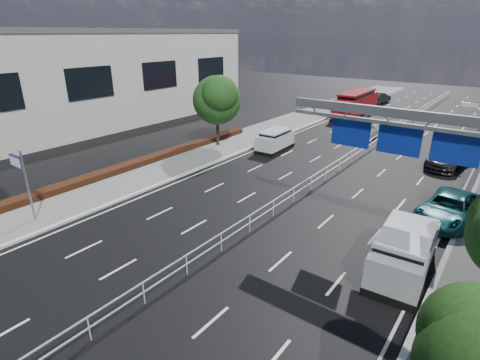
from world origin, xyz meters
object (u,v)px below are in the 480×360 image
Objects in this scene: white_minivan at (275,140)px; silver_minivan at (404,253)px; parked_car_teal at (449,208)px; overhead_gantry at (416,137)px; toilet_sign at (21,172)px; red_bus at (356,103)px; near_car_silver at (366,131)px; parked_car_dark at (448,157)px; near_car_dark at (379,98)px.

white_minivan is 19.38m from silver_minivan.
white_minivan is 16.40m from parked_car_teal.
overhead_gantry is at bearing -102.70° from parked_car_teal.
white_minivan is (3.94, 20.21, -2.03)m from toilet_sign.
toilet_sign is 39.60m from red_bus.
red_bus is (4.17, 39.36, -1.32)m from toilet_sign.
toilet_sign reaches higher than white_minivan.
red_bus is at bearing 87.24° from white_minivan.
white_minivan is at bearing 143.54° from overhead_gantry.
overhead_gantry is at bearing 110.21° from near_car_silver.
parked_car_dark is (17.45, 24.59, -2.14)m from toilet_sign.
near_car_dark is 0.88× the size of parked_car_teal.
silver_minivan is 0.94× the size of parked_car_dark.
overhead_gantry is at bearing 104.56° from silver_minivan.
toilet_sign is 0.88× the size of near_car_dark.
toilet_sign reaches higher than parked_car_teal.
toilet_sign is at bearing -150.40° from overhead_gantry.
overhead_gantry is 0.98× the size of red_bus.
parked_car_teal is (0.72, 6.89, -0.26)m from silver_minivan.
overhead_gantry is 2.35× the size of white_minivan.
overhead_gantry is at bearing 115.04° from near_car_dark.
white_minivan is (-13.76, 10.16, -4.69)m from overhead_gantry.
parked_car_dark is (-1.80, 10.24, 0.02)m from parked_car_teal.
parked_car_dark is at bearing 123.97° from near_car_dark.
near_car_dark is (3.70, 50.41, -2.13)m from toilet_sign.
near_car_dark is at bearing 105.54° from silver_minivan.
red_bus is at bearing 128.34° from parked_car_teal.
overhead_gantry is 15.32m from parked_car_dark.
toilet_sign is 1.00× the size of white_minivan.
silver_minivan is (14.84, -42.94, 0.22)m from near_car_dark.
overhead_gantry is at bearing -38.53° from white_minivan.
red_bus is 1.86× the size of parked_car_teal.
white_minivan is 30.19m from near_car_dark.
toilet_sign is 20.69m from white_minivan.
toilet_sign is 24.11m from parked_car_teal.
red_bus is 2.11× the size of near_car_dark.
red_bus reaches higher than near_car_dark.
parked_car_dark is (8.31, -4.62, 0.01)m from near_car_silver.
parked_car_teal is at bearing 119.25° from near_car_dark.
red_bus is 2.00× the size of silver_minivan.
silver_minivan is (14.60, -12.75, 0.13)m from white_minivan.
toilet_sign is 50.59m from near_car_dark.
parked_car_dark is (13.29, -14.76, -0.82)m from red_bus.
parked_car_teal is at bearing 80.55° from silver_minivan.
toilet_sign is 30.69m from near_car_silver.
parked_car_teal is at bearing -23.02° from white_minivan.
near_car_dark is 45.43m from silver_minivan.
toilet_sign reaches higher than parked_car_dark.
near_car_dark is at bearing 109.12° from overhead_gantry.
near_car_dark reaches higher than parked_car_dark.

